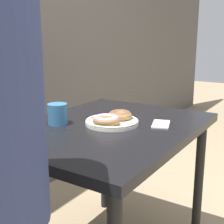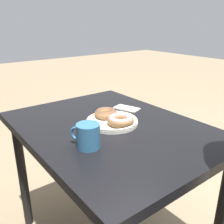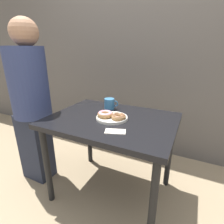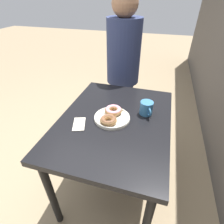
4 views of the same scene
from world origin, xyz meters
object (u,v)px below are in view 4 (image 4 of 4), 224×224
(donut_plate, at_px, (112,116))
(napkin, at_px, (79,124))
(person_figure, at_px, (123,68))
(dining_table, at_px, (115,128))
(coffee_mug, at_px, (146,108))

(donut_plate, height_order, napkin, donut_plate)
(donut_plate, xyz_separation_m, napkin, (0.12, -0.19, -0.02))
(person_figure, bearing_deg, donut_plate, 7.53)
(napkin, bearing_deg, dining_table, 121.61)
(donut_plate, distance_m, napkin, 0.23)
(coffee_mug, height_order, napkin, coffee_mug)
(coffee_mug, relative_size, person_figure, 0.08)
(dining_table, distance_m, person_figure, 0.79)
(coffee_mug, distance_m, napkin, 0.49)
(dining_table, bearing_deg, coffee_mug, 120.76)
(person_figure, bearing_deg, coffee_mug, 26.81)
(person_figure, bearing_deg, napkin, -5.77)
(dining_table, bearing_deg, napkin, -58.39)
(donut_plate, bearing_deg, person_figure, -172.47)
(donut_plate, distance_m, coffee_mug, 0.26)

